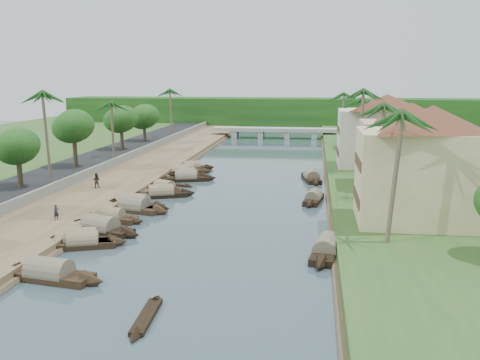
# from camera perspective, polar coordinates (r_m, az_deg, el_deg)

# --- Properties ---
(ground) EXTENTS (220.00, 220.00, 0.00)m
(ground) POSITION_cam_1_polar(r_m,az_deg,el_deg) (51.98, -2.41, -4.41)
(ground) COLOR #364952
(ground) RESTS_ON ground
(left_bank) EXTENTS (10.00, 180.00, 0.80)m
(left_bank) POSITION_cam_1_polar(r_m,az_deg,el_deg) (74.90, -11.75, 0.44)
(left_bank) COLOR brown
(left_bank) RESTS_ON ground
(right_bank) EXTENTS (16.00, 180.00, 1.20)m
(right_bank) POSITION_cam_1_polar(r_m,az_deg,el_deg) (71.22, 15.81, -0.12)
(right_bank) COLOR #2E5120
(right_bank) RESTS_ON ground
(road) EXTENTS (8.00, 180.00, 1.40)m
(road) POSITION_cam_1_polar(r_m,az_deg,el_deg) (78.11, -17.64, 0.80)
(road) COLOR black
(road) RESTS_ON ground
(retaining_wall) EXTENTS (0.40, 180.00, 1.10)m
(retaining_wall) POSITION_cam_1_polar(r_m,az_deg,el_deg) (76.25, -14.75, 1.22)
(retaining_wall) COLOR slate
(retaining_wall) RESTS_ON left_bank
(treeline) EXTENTS (120.00, 14.00, 8.00)m
(treeline) POSITION_cam_1_polar(r_m,az_deg,el_deg) (149.89, 4.51, 7.17)
(treeline) COLOR #123E10
(treeline) RESTS_ON ground
(bridge) EXTENTS (28.00, 4.00, 2.40)m
(bridge) POSITION_cam_1_polar(r_m,az_deg,el_deg) (122.23, 3.68, 5.27)
(bridge) COLOR #9B9B91
(bridge) RESTS_ON ground
(building_near) EXTENTS (14.85, 14.85, 10.20)m
(building_near) POSITION_cam_1_polar(r_m,az_deg,el_deg) (48.88, 19.56, 1.64)
(building_near) COLOR beige
(building_near) RESTS_ON right_bank
(building_mid) EXTENTS (14.11, 14.11, 9.70)m
(building_mid) POSITION_cam_1_polar(r_m,az_deg,el_deg) (64.68, 17.64, 3.66)
(building_mid) COLOR tan
(building_mid) RESTS_ON right_bank
(building_far) EXTENTS (15.59, 15.59, 10.20)m
(building_far) POSITION_cam_1_polar(r_m,az_deg,el_deg) (78.27, 15.26, 5.16)
(building_far) COLOR silver
(building_far) RESTS_ON right_bank
(building_distant) EXTENTS (12.62, 12.62, 9.20)m
(building_distant) POSITION_cam_1_polar(r_m,az_deg,el_deg) (98.22, 14.39, 6.00)
(building_distant) COLOR beige
(building_distant) RESTS_ON right_bank
(sampan_0) EXTENTS (8.92, 3.18, 2.29)m
(sampan_0) POSITION_cam_1_polar(r_m,az_deg,el_deg) (39.53, -19.65, -9.43)
(sampan_0) COLOR black
(sampan_0) RESTS_ON ground
(sampan_1) EXTENTS (7.69, 3.29, 2.23)m
(sampan_1) POSITION_cam_1_polar(r_m,az_deg,el_deg) (46.29, -16.55, -6.26)
(sampan_1) COLOR black
(sampan_1) RESTS_ON ground
(sampan_2) EXTENTS (7.33, 3.89, 1.96)m
(sampan_2) POSITION_cam_1_polar(r_m,az_deg,el_deg) (45.71, -16.41, -6.48)
(sampan_2) COLOR black
(sampan_2) RESTS_ON ground
(sampan_3) EXTENTS (8.93, 4.53, 2.35)m
(sampan_3) POSITION_cam_1_polar(r_m,az_deg,el_deg) (49.61, -14.65, -5.01)
(sampan_3) COLOR black
(sampan_3) RESTS_ON ground
(sampan_4) EXTENTS (7.22, 2.35, 2.04)m
(sampan_4) POSITION_cam_1_polar(r_m,az_deg,el_deg) (52.98, -13.63, -3.95)
(sampan_4) COLOR black
(sampan_4) RESTS_ON ground
(sampan_5) EXTENTS (8.45, 3.19, 2.58)m
(sampan_5) POSITION_cam_1_polar(r_m,az_deg,el_deg) (57.37, -11.18, -2.70)
(sampan_5) COLOR black
(sampan_5) RESTS_ON ground
(sampan_6) EXTENTS (8.45, 3.94, 2.43)m
(sampan_6) POSITION_cam_1_polar(r_m,az_deg,el_deg) (56.58, -11.16, -2.89)
(sampan_6) COLOR black
(sampan_6) RESTS_ON ground
(sampan_7) EXTENTS (8.35, 4.65, 2.21)m
(sampan_7) POSITION_cam_1_polar(r_m,az_deg,el_deg) (62.70, -8.41, -1.46)
(sampan_7) COLOR black
(sampan_7) RESTS_ON ground
(sampan_8) EXTENTS (6.58, 4.30, 2.06)m
(sampan_8) POSITION_cam_1_polar(r_m,az_deg,el_deg) (65.63, -8.07, -0.90)
(sampan_8) COLOR black
(sampan_8) RESTS_ON ground
(sampan_9) EXTENTS (8.52, 4.05, 2.14)m
(sampan_9) POSITION_cam_1_polar(r_m,az_deg,el_deg) (71.99, -5.79, 0.21)
(sampan_9) COLOR black
(sampan_9) RESTS_ON ground
(sampan_10) EXTENTS (7.45, 4.48, 2.08)m
(sampan_10) POSITION_cam_1_polar(r_m,az_deg,el_deg) (75.40, -6.14, 0.69)
(sampan_10) COLOR black
(sampan_10) RESTS_ON ground
(sampan_11) EXTENTS (7.00, 2.64, 2.00)m
(sampan_11) POSITION_cam_1_polar(r_m,az_deg,el_deg) (74.32, -5.58, 0.55)
(sampan_11) COLOR black
(sampan_11) RESTS_ON ground
(sampan_12) EXTENTS (8.57, 3.89, 2.04)m
(sampan_12) POSITION_cam_1_polar(r_m,az_deg,el_deg) (77.67, -6.00, 0.99)
(sampan_12) COLOR black
(sampan_12) RESTS_ON ground
(sampan_13) EXTENTS (7.10, 4.08, 1.98)m
(sampan_13) POSITION_cam_1_polar(r_m,az_deg,el_deg) (80.39, -5.14, 1.34)
(sampan_13) COLOR black
(sampan_13) RESTS_ON ground
(sampan_14) EXTENTS (2.99, 9.17, 2.19)m
(sampan_14) POSITION_cam_1_polar(r_m,az_deg,el_deg) (42.90, 9.20, -7.31)
(sampan_14) COLOR black
(sampan_14) RESTS_ON ground
(sampan_15) EXTENTS (2.62, 7.24, 1.94)m
(sampan_15) POSITION_cam_1_polar(r_m,az_deg,el_deg) (60.19, 7.86, -1.97)
(sampan_15) COLOR black
(sampan_15) RESTS_ON ground
(sampan_16) EXTENTS (3.19, 8.82, 2.13)m
(sampan_16) POSITION_cam_1_polar(r_m,az_deg,el_deg) (72.72, 7.62, 0.27)
(sampan_16) COLOR black
(sampan_16) RESTS_ON ground
(canoe_0) EXTENTS (1.17, 6.35, 0.84)m
(canoe_0) POSITION_cam_1_polar(r_m,az_deg,el_deg) (32.32, -9.94, -14.20)
(canoe_0) COLOR black
(canoe_0) RESTS_ON ground
(canoe_1) EXTENTS (4.64, 1.29, 0.74)m
(canoe_1) POSITION_cam_1_polar(r_m,az_deg,el_deg) (53.30, -13.89, -4.22)
(canoe_1) COLOR black
(canoe_1) RESTS_ON ground
(canoe_2) EXTENTS (5.52, 2.45, 0.80)m
(canoe_2) POSITION_cam_1_polar(r_m,az_deg,el_deg) (69.21, -7.00, -0.52)
(canoe_2) COLOR black
(canoe_2) RESTS_ON ground
(palm_0) EXTENTS (3.20, 3.20, 11.48)m
(palm_0) POSITION_cam_1_polar(r_m,az_deg,el_deg) (41.30, 16.27, 6.54)
(palm_0) COLOR brown
(palm_0) RESTS_ON ground
(palm_1) EXTENTS (3.20, 3.20, 11.27)m
(palm_1) POSITION_cam_1_polar(r_m,az_deg,el_deg) (56.72, 15.07, 7.48)
(palm_1) COLOR brown
(palm_1) RESTS_ON ground
(palm_2) EXTENTS (3.20, 3.20, 12.36)m
(palm_2) POSITION_cam_1_polar(r_m,az_deg,el_deg) (71.65, 12.85, 9.06)
(palm_2) COLOR brown
(palm_2) RESTS_ON ground
(palm_3) EXTENTS (3.20, 3.20, 10.61)m
(palm_3) POSITION_cam_1_polar(r_m,az_deg,el_deg) (87.92, 12.60, 8.27)
(palm_3) COLOR brown
(palm_3) RESTS_ON ground
(palm_5) EXTENTS (3.20, 3.20, 12.01)m
(palm_5) POSITION_cam_1_polar(r_m,az_deg,el_deg) (70.81, -20.14, 8.54)
(palm_5) COLOR brown
(palm_5) RESTS_ON ground
(palm_6) EXTENTS (3.20, 3.20, 10.00)m
(palm_6) POSITION_cam_1_polar(r_m,az_deg,el_deg) (85.32, -13.55, 7.89)
(palm_6) COLOR brown
(palm_6) RESTS_ON ground
(palm_7) EXTENTS (3.20, 3.20, 10.92)m
(palm_7) POSITION_cam_1_polar(r_m,az_deg,el_deg) (106.13, 10.74, 8.92)
(palm_7) COLOR brown
(palm_7) RESTS_ON ground
(palm_8) EXTENTS (3.20, 3.20, 11.24)m
(palm_8) POSITION_cam_1_polar(r_m,az_deg,el_deg) (112.56, -7.38, 9.37)
(palm_8) COLOR brown
(palm_8) RESTS_ON ground
(tree_2) EXTENTS (4.67, 4.67, 6.57)m
(tree_2) POSITION_cam_1_polar(r_m,az_deg,el_deg) (65.25, -22.62, 3.25)
(tree_2) COLOR #4B3D2B
(tree_2) RESTS_ON ground
(tree_3) EXTENTS (5.27, 5.27, 7.79)m
(tree_3) POSITION_cam_1_polar(r_m,az_deg,el_deg) (77.80, -17.32, 5.42)
(tree_3) COLOR #4B3D2B
(tree_3) RESTS_ON ground
(tree_4) EXTENTS (5.31, 5.31, 7.36)m
(tree_4) POSITION_cam_1_polar(r_m,az_deg,el_deg) (94.79, -12.57, 6.29)
(tree_4) COLOR #4B3D2B
(tree_4) RESTS_ON ground
(tree_5) EXTENTS (5.48, 5.48, 6.96)m
(tree_5) POSITION_cam_1_polar(r_m,az_deg,el_deg) (106.66, -10.20, 6.62)
(tree_5) COLOR #4B3D2B
(tree_5) RESTS_ON ground
(tree_6) EXTENTS (4.03, 4.03, 7.40)m
(tree_6) POSITION_cam_1_polar(r_m,az_deg,el_deg) (81.82, 18.52, 5.50)
(tree_6) COLOR #4B3D2B
(tree_6) RESTS_ON ground
(person_near) EXTENTS (0.58, 0.62, 1.43)m
(person_near) POSITION_cam_1_polar(r_m,az_deg,el_deg) (52.00, -19.02, -3.28)
(person_near) COLOR #24232A
(person_near) RESTS_ON left_bank
(person_far) EXTENTS (0.93, 0.76, 1.78)m
(person_far) POSITION_cam_1_polar(r_m,az_deg,el_deg) (65.52, -15.08, -0.05)
(person_far) COLOR #2E2A20
(person_far) RESTS_ON left_bank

